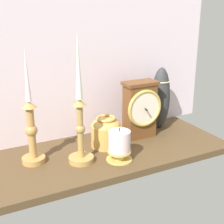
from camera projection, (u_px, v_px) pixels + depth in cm
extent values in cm
cube|color=brown|center=(90.00, 157.00, 115.35)|extent=(100.00, 36.00, 2.40)
cube|color=silver|center=(67.00, 52.00, 119.95)|extent=(120.00, 2.00, 65.00)
cube|color=brown|center=(140.00, 111.00, 126.74)|extent=(11.46, 6.48, 20.60)
cube|color=brown|center=(140.00, 83.00, 123.21)|extent=(12.83, 7.25, 1.20)
torus|color=tan|center=(145.00, 108.00, 123.01)|extent=(14.28, 1.30, 14.28)
cylinder|color=#F3E6CD|center=(145.00, 108.00, 122.92)|extent=(11.95, 0.40, 11.95)
cube|color=black|center=(145.00, 109.00, 122.67)|extent=(1.97, 4.51, 0.30)
cylinder|color=#A98746|center=(81.00, 159.00, 109.43)|extent=(8.36, 8.36, 1.80)
cylinder|color=#A98746|center=(80.00, 132.00, 106.28)|extent=(1.98, 1.98, 17.65)
sphere|color=#A98746|center=(80.00, 129.00, 105.99)|extent=(3.16, 3.16, 3.16)
cone|color=#A98746|center=(79.00, 102.00, 103.09)|extent=(4.37, 4.37, 2.00)
cone|color=silver|center=(78.00, 66.00, 99.36)|extent=(2.18, 2.18, 20.96)
cylinder|color=#B48547|center=(34.00, 160.00, 109.09)|extent=(7.63, 7.63, 1.80)
cylinder|color=#B48547|center=(31.00, 133.00, 106.03)|extent=(2.45, 2.45, 17.06)
sphere|color=#B48547|center=(31.00, 130.00, 105.75)|extent=(3.92, 3.92, 3.92)
cone|color=#B48547|center=(29.00, 104.00, 102.94)|extent=(4.81, 4.81, 2.00)
cone|color=white|center=(27.00, 74.00, 99.86)|extent=(1.83, 1.83, 16.99)
cylinder|color=tan|center=(106.00, 136.00, 120.11)|extent=(10.95, 10.95, 8.01)
ellipsoid|color=tan|center=(106.00, 125.00, 118.81)|extent=(10.40, 10.40, 5.20)
torus|color=tan|center=(106.00, 118.00, 117.97)|extent=(7.10, 7.10, 1.08)
cylinder|color=tan|center=(119.00, 156.00, 110.39)|extent=(3.48, 3.48, 3.02)
cylinder|color=tan|center=(119.00, 159.00, 110.75)|extent=(8.71, 8.71, 0.80)
cylinder|color=tan|center=(119.00, 152.00, 109.90)|extent=(7.84, 7.84, 0.60)
cylinder|color=silver|center=(119.00, 141.00, 108.66)|extent=(7.27, 7.27, 6.86)
cylinder|color=black|center=(120.00, 129.00, 107.35)|extent=(0.30, 0.30, 1.20)
ellipsoid|color=#313234|center=(160.00, 98.00, 134.91)|extent=(7.52, 7.52, 25.22)
torus|color=#CCB78C|center=(161.00, 81.00, 132.62)|extent=(6.99, 6.99, 0.60)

